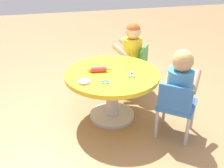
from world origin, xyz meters
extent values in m
plane|color=#9E7247|center=(0.00, 0.00, 0.00)|extent=(10.00, 10.00, 0.00)
cylinder|color=silver|center=(0.00, 0.00, 0.01)|extent=(0.44, 0.44, 0.03)
cylinder|color=silver|center=(0.00, 0.00, 0.22)|extent=(0.12, 0.12, 0.44)
cylinder|color=yellow|center=(0.00, 0.00, 0.46)|extent=(0.87, 0.87, 0.04)
cylinder|color=#B7B7BC|center=(-0.37, -0.66, 0.14)|extent=(0.03, 0.03, 0.28)
cylinder|color=#B7B7BC|center=(-0.21, -0.46, 0.14)|extent=(0.03, 0.03, 0.28)
cylinder|color=#B7B7BC|center=(-0.57, -0.49, 0.14)|extent=(0.03, 0.03, 0.28)
cylinder|color=#B7B7BC|center=(-0.41, -0.29, 0.14)|extent=(0.03, 0.03, 0.28)
cube|color=blue|center=(-0.39, -0.47, 0.30)|extent=(0.42, 0.42, 0.04)
cube|color=blue|center=(-0.49, -0.39, 0.43)|extent=(0.19, 0.22, 0.22)
cube|color=#3F4772|center=(-0.39, -0.47, 0.30)|extent=(0.38, 0.38, 0.04)
cylinder|color=#3F8CCC|center=(-0.39, -0.47, 0.47)|extent=(0.21, 0.21, 0.30)
sphere|color=tan|center=(-0.39, -0.47, 0.70)|extent=(0.17, 0.17, 0.17)
sphere|color=tan|center=(-0.39, -0.47, 0.71)|extent=(0.16, 0.16, 0.16)
cylinder|color=tan|center=(-0.38, -0.62, 0.49)|extent=(0.20, 0.18, 0.17)
cylinder|color=tan|center=(-0.24, -0.45, 0.49)|extent=(0.20, 0.18, 0.17)
cylinder|color=#B7B7BC|center=(0.68, -0.33, 0.14)|extent=(0.03, 0.03, 0.28)
cylinder|color=#B7B7BC|center=(0.47, -0.18, 0.14)|extent=(0.03, 0.03, 0.28)
cylinder|color=#B7B7BC|center=(0.53, -0.54, 0.14)|extent=(0.03, 0.03, 0.28)
cylinder|color=#B7B7BC|center=(0.32, -0.39, 0.14)|extent=(0.03, 0.03, 0.28)
cube|color=green|center=(0.50, -0.36, 0.30)|extent=(0.42, 0.42, 0.04)
cube|color=green|center=(0.42, -0.47, 0.43)|extent=(0.23, 0.18, 0.22)
cube|color=#3F4772|center=(0.50, -0.36, 0.30)|extent=(0.37, 0.38, 0.04)
cylinder|color=yellow|center=(0.50, -0.36, 0.47)|extent=(0.21, 0.21, 0.30)
sphere|color=beige|center=(0.50, -0.36, 0.70)|extent=(0.17, 0.17, 0.17)
sphere|color=#B25926|center=(0.50, -0.36, 0.71)|extent=(0.16, 0.16, 0.16)
cylinder|color=beige|center=(0.65, -0.34, 0.49)|extent=(0.17, 0.21, 0.17)
cylinder|color=beige|center=(0.47, -0.21, 0.49)|extent=(0.17, 0.21, 0.17)
cylinder|color=#D83F3F|center=(0.04, 0.12, 0.50)|extent=(0.07, 0.15, 0.05)
cylinder|color=yellow|center=(0.05, 0.21, 0.50)|extent=(0.03, 0.05, 0.02)
cylinder|color=yellow|center=(0.03, 0.02, 0.50)|extent=(0.03, 0.05, 0.02)
cube|color=silver|center=(-0.08, -0.16, 0.48)|extent=(0.11, 0.03, 0.01)
cube|color=silver|center=(-0.08, -0.16, 0.48)|extent=(0.10, 0.07, 0.01)
torus|color=green|center=(-0.14, -0.16, 0.48)|extent=(0.05, 0.05, 0.01)
torus|color=green|center=(-0.13, -0.13, 0.48)|extent=(0.05, 0.05, 0.01)
cylinder|color=pink|center=(-0.14, 0.28, 0.49)|extent=(0.11, 0.11, 0.02)
torus|color=#3F99D8|center=(0.08, 0.18, 0.48)|extent=(0.06, 0.06, 0.01)
torus|color=#3F99D8|center=(-0.19, 0.10, 0.48)|extent=(0.07, 0.07, 0.01)
camera|label=1|loc=(-2.09, 0.53, 1.47)|focal=41.70mm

